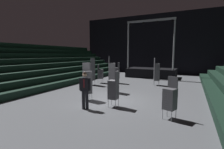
# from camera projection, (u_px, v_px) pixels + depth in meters

# --- Properties ---
(ground_plane) EXTENTS (22.00, 30.00, 0.10)m
(ground_plane) POSITION_uv_depth(u_px,v_px,m) (109.00, 101.00, 9.28)
(ground_plane) COLOR #515459
(arena_end_wall) EXTENTS (22.00, 0.30, 8.00)m
(arena_end_wall) POSITION_uv_depth(u_px,v_px,m) (159.00, 44.00, 22.20)
(arena_end_wall) COLOR black
(arena_end_wall) RESTS_ON ground_plane
(bleacher_bank_left) EXTENTS (6.00, 24.00, 3.60)m
(bleacher_bank_left) POSITION_uv_depth(u_px,v_px,m) (27.00, 64.00, 13.41)
(bleacher_bank_left) COLOR black
(bleacher_bank_left) RESTS_ON ground_plane
(stage_riser) EXTENTS (5.35, 2.90, 6.22)m
(stage_riser) POSITION_uv_depth(u_px,v_px,m) (151.00, 72.00, 18.88)
(stage_riser) COLOR black
(stage_riser) RESTS_ON ground_plane
(man_with_tie) EXTENTS (0.57, 0.32, 1.79)m
(man_with_tie) POSITION_uv_depth(u_px,v_px,m) (85.00, 88.00, 7.70)
(man_with_tie) COLOR black
(man_with_tie) RESTS_ON ground_plane
(chair_stack_front_left) EXTENTS (0.45, 0.45, 1.79)m
(chair_stack_front_left) POSITION_uv_depth(u_px,v_px,m) (114.00, 89.00, 8.08)
(chair_stack_front_left) COLOR #B2B5BA
(chair_stack_front_left) RESTS_ON ground_plane
(chair_stack_front_right) EXTENTS (0.62, 0.62, 2.14)m
(chair_stack_front_right) POSITION_uv_depth(u_px,v_px,m) (87.00, 82.00, 9.24)
(chair_stack_front_right) COLOR #B2B5BA
(chair_stack_front_right) RESTS_ON ground_plane
(chair_stack_mid_left) EXTENTS (0.53, 0.53, 1.71)m
(chair_stack_mid_left) POSITION_uv_depth(u_px,v_px,m) (100.00, 74.00, 14.98)
(chair_stack_mid_left) COLOR #B2B5BA
(chair_stack_mid_left) RESTS_ON ground_plane
(chair_stack_mid_right) EXTENTS (0.57, 0.57, 2.48)m
(chair_stack_mid_right) POSITION_uv_depth(u_px,v_px,m) (112.00, 74.00, 11.21)
(chair_stack_mid_right) COLOR #B2B5BA
(chair_stack_mid_right) RESTS_ON ground_plane
(chair_stack_mid_centre) EXTENTS (0.58, 0.58, 2.31)m
(chair_stack_mid_centre) POSITION_uv_depth(u_px,v_px,m) (92.00, 72.00, 13.91)
(chair_stack_mid_centre) COLOR #B2B5BA
(chair_stack_mid_centre) RESTS_ON ground_plane
(chair_stack_rear_left) EXTENTS (0.56, 0.56, 2.31)m
(chair_stack_rear_left) POSITION_uv_depth(u_px,v_px,m) (157.00, 72.00, 13.79)
(chair_stack_rear_left) COLOR #B2B5BA
(chair_stack_rear_left) RESTS_ON ground_plane
(chair_stack_rear_right) EXTENTS (0.56, 0.56, 1.71)m
(chair_stack_rear_right) POSITION_uv_depth(u_px,v_px,m) (170.00, 98.00, 6.55)
(chair_stack_rear_right) COLOR #B2B5BA
(chair_stack_rear_right) RESTS_ON ground_plane
(chair_stack_rear_centre) EXTENTS (0.48, 0.48, 1.88)m
(chair_stack_rear_centre) POSITION_uv_depth(u_px,v_px,m) (117.00, 73.00, 14.82)
(chair_stack_rear_centre) COLOR #B2B5BA
(chair_stack_rear_centre) RESTS_ON ground_plane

